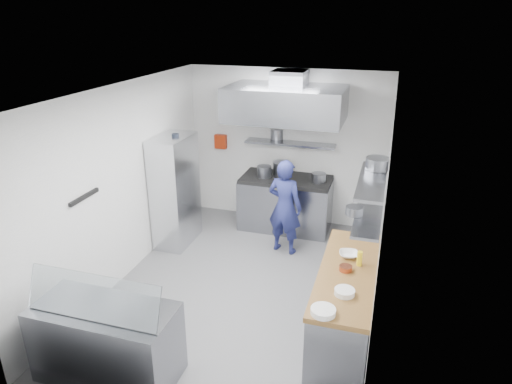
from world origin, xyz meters
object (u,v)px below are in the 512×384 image
(chef, at_px, (285,207))
(wire_rack, at_px, (175,191))
(gas_range, at_px, (285,204))
(display_case, at_px, (107,342))

(chef, height_order, wire_rack, wire_rack)
(chef, relative_size, wire_rack, 0.85)
(gas_range, distance_m, chef, 0.95)
(wire_rack, xyz_separation_m, display_case, (0.67, -3.04, -0.50))
(chef, relative_size, display_case, 1.05)
(chef, xyz_separation_m, wire_rack, (-1.82, -0.19, 0.14))
(gas_range, relative_size, display_case, 1.07)
(gas_range, height_order, wire_rack, wire_rack)
(gas_range, relative_size, chef, 1.02)
(wire_rack, bearing_deg, display_case, -77.64)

